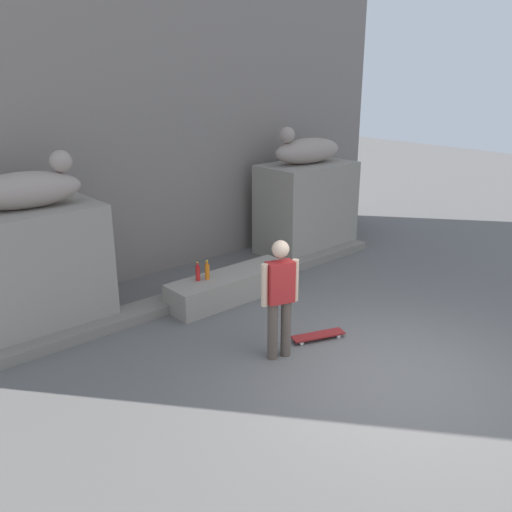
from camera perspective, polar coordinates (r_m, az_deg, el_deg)
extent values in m
plane|color=#605E5B|center=(7.47, 14.07, -11.97)|extent=(40.00, 40.00, 0.00)
cube|color=gray|center=(10.57, -10.77, 15.21)|extent=(11.39, 0.60, 6.25)
cube|color=gray|center=(8.70, -21.94, -1.42)|extent=(2.00, 1.20, 1.88)
cube|color=gray|center=(11.74, 5.21, 5.00)|extent=(2.00, 1.20, 1.88)
ellipsoid|color=#A49286|center=(8.38, -22.95, 6.29)|extent=(1.66, 0.77, 0.52)
sphere|color=#A49286|center=(8.43, -19.58, 9.23)|extent=(0.32, 0.32, 0.32)
ellipsoid|color=#A49286|center=(11.51, 5.39, 10.80)|extent=(1.65, 0.74, 0.52)
sphere|color=#A49286|center=(11.13, 3.21, 12.42)|extent=(0.32, 0.32, 0.32)
cube|color=gray|center=(9.40, -2.62, -3.14)|extent=(2.30, 0.66, 0.46)
cylinder|color=brown|center=(7.47, 1.73, -7.74)|extent=(0.14, 0.14, 0.82)
cylinder|color=brown|center=(7.55, 3.11, -7.46)|extent=(0.14, 0.14, 0.82)
cube|color=#B22626|center=(7.23, 2.50, -2.71)|extent=(0.40, 0.30, 0.56)
sphere|color=beige|center=(7.07, 2.55, 0.72)|extent=(0.23, 0.23, 0.23)
cylinder|color=beige|center=(7.14, 0.88, -3.05)|extent=(0.09, 0.09, 0.58)
cylinder|color=beige|center=(7.33, 4.08, -2.51)|extent=(0.09, 0.09, 0.58)
cube|color=maroon|center=(8.15, 6.46, -8.14)|extent=(0.82, 0.46, 0.02)
cylinder|color=white|center=(8.36, 8.07, -7.81)|extent=(0.06, 0.05, 0.06)
cylinder|color=white|center=(8.25, 8.54, -8.21)|extent=(0.06, 0.05, 0.06)
cylinder|color=white|center=(8.10, 4.31, -8.56)|extent=(0.06, 0.05, 0.06)
cylinder|color=white|center=(7.99, 4.75, -8.99)|extent=(0.06, 0.05, 0.06)
cylinder|color=orange|center=(9.07, -5.07, -1.64)|extent=(0.08, 0.08, 0.26)
cylinder|color=orange|center=(9.01, -5.10, -0.70)|extent=(0.03, 0.03, 0.06)
cylinder|color=yellow|center=(9.00, -5.11, -0.48)|extent=(0.04, 0.04, 0.01)
cylinder|color=red|center=(9.02, -6.05, -1.80)|extent=(0.07, 0.07, 0.25)
cylinder|color=red|center=(8.97, -6.08, -0.88)|extent=(0.03, 0.03, 0.06)
cylinder|color=yellow|center=(8.96, -6.09, -0.66)|extent=(0.04, 0.04, 0.01)
cube|color=gray|center=(9.74, -4.03, -3.28)|extent=(7.74, 0.50, 0.17)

